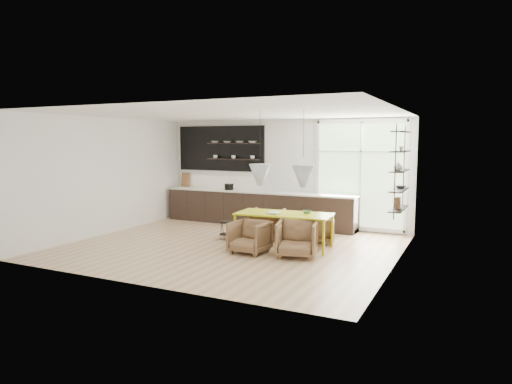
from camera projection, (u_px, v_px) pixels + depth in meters
name	position (u px, v px, depth m)	size (l,w,h in m)	color
room	(275.00, 178.00, 10.60)	(7.02, 6.01, 2.91)	#DEB88E
kitchen_run	(255.00, 203.00, 12.67)	(5.54, 0.69, 2.75)	black
right_shelving	(399.00, 173.00, 9.45)	(0.26, 1.22, 1.90)	black
dining_table	(284.00, 216.00, 9.93)	(2.11, 1.07, 0.75)	#B1B60A
armchair_back_left	(267.00, 223.00, 10.91)	(0.76, 0.78, 0.71)	brown
armchair_back_right	(319.00, 230.00, 10.42)	(0.64, 0.66, 0.60)	brown
armchair_front_left	(250.00, 237.00, 9.44)	(0.72, 0.74, 0.67)	brown
armchair_front_right	(297.00, 239.00, 9.12)	(0.77, 0.80, 0.72)	brown
wire_stool	(227.00, 228.00, 10.78)	(0.34, 0.34, 0.43)	black
table_book	(269.00, 212.00, 9.96)	(0.25, 0.33, 0.03)	white
table_bowl	(307.00, 212.00, 9.92)	(0.18, 0.18, 0.06)	#4D825A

